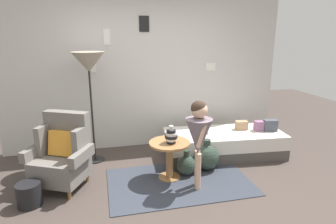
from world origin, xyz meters
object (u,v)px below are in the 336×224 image
Objects in this scene: person_child at (199,133)px; book_on_daybed at (199,133)px; side_table at (170,152)px; demijohn_near at (186,165)px; demijohn_far at (206,157)px; daybed at (223,144)px; armchair at (63,154)px; vase_striped at (171,136)px; floor_lamp at (89,65)px; magazine_basket at (29,194)px.

person_child is 1.03m from book_on_daybed.
side_table is 0.35m from demijohn_near.
demijohn_near is 0.79× the size of demijohn_far.
armchair is at bearing -170.16° from daybed.
demijohn_near is (-0.79, -0.52, -0.05)m from daybed.
side_table is 0.58m from person_child.
side_table is 1.21× the size of demijohn_far.
armchair is at bearing 174.43° from side_table.
vase_striped is 0.66× the size of demijohn_near.
armchair is 1.68m from demijohn_near.
floor_lamp is 4.61× the size of demijohn_near.
armchair reaches higher than book_on_daybed.
magazine_basket is (-2.38, -0.84, -0.28)m from book_on_daybed.
book_on_daybed reaches higher than daybed.
floor_lamp reaches higher than person_child.
armchair reaches higher than magazine_basket.
daybed is 2.45m from floor_lamp.
demijohn_near is at bearing -163.61° from demijohn_far.
book_on_daybed is at bearing 44.31° from vase_striped.
magazine_basket is (-2.80, -0.83, -0.06)m from daybed.
floor_lamp is (0.38, 0.70, 1.06)m from armchair.
book_on_daybed is 2.54m from magazine_basket.
side_table is 2.55× the size of book_on_daybed.
person_child is at bearing -1.94° from magazine_basket.
person_child is (0.28, -0.30, 0.12)m from vase_striped.
person_child is at bearing -41.97° from floor_lamp.
demijohn_near is at bearing 8.77° from magazine_basket.
daybed is 0.95m from demijohn_near.
floor_lamp is at bearing 170.87° from book_on_daybed.
person_child is at bearing -84.73° from demijohn_near.
demijohn_far is at bearing 16.39° from demijohn_near.
person_child is 0.71m from demijohn_near.
armchair is at bearing 173.15° from vase_striped.
armchair is 2.00m from demijohn_far.
person_child is at bearing -49.20° from side_table.
armchair is 2.49m from daybed.
book_on_daybed is (0.34, 0.91, -0.34)m from person_child.
demijohn_near is at bearing -146.83° from daybed.
vase_striped is 0.86× the size of magazine_basket.
floor_lamp is 1.45× the size of person_child.
person_child reaches higher than armchair.
book_on_daybed is at bearing 12.09° from armchair.
side_table is (-1.05, -0.56, 0.18)m from daybed.
armchair is at bearing -167.91° from book_on_daybed.
floor_lamp is 1.90m from person_child.
floor_lamp is at bearing 139.77° from vase_striped.
daybed is 8.10× the size of vase_striped.
magazine_basket is (-2.35, -0.41, -0.05)m from demijohn_far.
book_on_daybed is at bearing -9.13° from floor_lamp.
person_child reaches higher than book_on_daybed.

